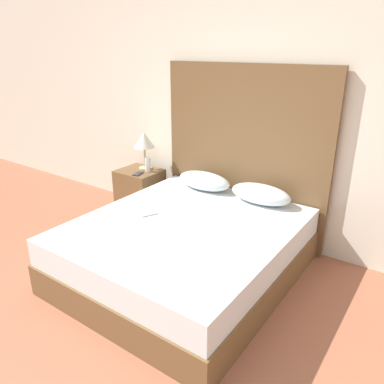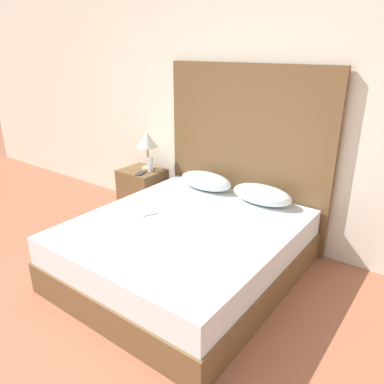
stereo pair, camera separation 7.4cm
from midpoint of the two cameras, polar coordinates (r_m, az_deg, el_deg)
wall_back at (r=3.71m, az=9.44°, el=12.89°), size 10.00×0.06×2.70m
bed at (r=3.26m, az=-1.64°, el=-8.74°), size 1.69×1.91×0.50m
headboard at (r=3.78m, az=7.21°, el=5.71°), size 1.77×0.05×1.74m
pillow_left at (r=3.85m, az=1.28°, el=1.70°), size 0.59×0.29×0.18m
pillow_right at (r=3.55m, az=9.82°, el=-0.32°), size 0.59×0.29×0.18m
phone_on_bed at (r=3.32m, az=-7.27°, el=-3.34°), size 0.13×0.17×0.01m
nightstand at (r=4.44m, az=-8.38°, el=-0.07°), size 0.47×0.41×0.55m
table_lamp at (r=4.30m, az=-7.80°, el=7.66°), size 0.23×0.23×0.43m
phone_on_nightstand at (r=4.22m, az=-8.69°, el=2.78°), size 0.11×0.16×0.01m
toiletry_bottle at (r=4.27m, az=-7.23°, el=4.13°), size 0.06×0.06×0.16m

